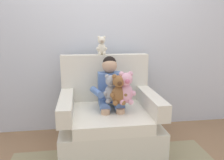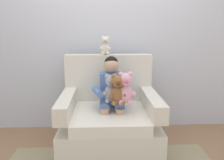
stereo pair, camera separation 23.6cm
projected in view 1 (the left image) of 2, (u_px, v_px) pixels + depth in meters
name	position (u px, v px, depth m)	size (l,w,h in m)	color
ground_plane	(109.00, 148.00, 2.58)	(8.00, 8.00, 0.00)	#936D4C
back_wall	(102.00, 33.00, 2.93)	(6.00, 0.10, 2.60)	silver
armchair	(109.00, 120.00, 2.56)	(1.07, 0.91, 1.04)	silver
seated_child	(110.00, 90.00, 2.51)	(0.45, 0.39, 0.82)	#597AB7
plush_brown	(119.00, 90.00, 2.31)	(0.19, 0.15, 0.32)	brown
plush_pink	(126.00, 89.00, 2.33)	(0.20, 0.17, 0.35)	#EAA8BC
plush_grey	(111.00, 89.00, 2.37)	(0.18, 0.15, 0.31)	#9E9EA3
plush_cream_on_backrest	(102.00, 46.00, 2.69)	(0.13, 0.11, 0.23)	silver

